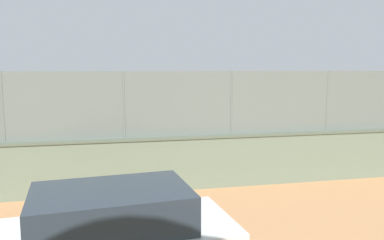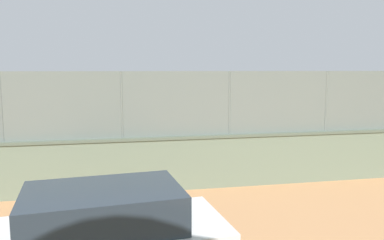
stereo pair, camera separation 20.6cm
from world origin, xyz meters
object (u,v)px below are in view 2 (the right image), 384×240
object	(u,v)px
sports_ball	(267,160)
player_baseline_waiting	(220,135)
player_at_service_line	(191,111)
courtside_bench	(259,154)

from	to	relation	value
sports_ball	player_baseline_waiting	bearing A→B (deg)	-45.61
player_at_service_line	sports_ball	xyz separation A→B (m)	(-0.64, 9.63, -0.86)
courtside_bench	player_baseline_waiting	bearing A→B (deg)	-66.68
player_baseline_waiting	sports_ball	distance (m)	2.16
player_baseline_waiting	player_at_service_line	bearing A→B (deg)	-95.35
player_baseline_waiting	courtside_bench	world-z (taller)	player_baseline_waiting
sports_ball	courtside_bench	size ratio (longest dim) A/B	0.09
sports_ball	courtside_bench	world-z (taller)	courtside_bench
player_at_service_line	sports_ball	size ratio (longest dim) A/B	10.38
player_at_service_line	sports_ball	distance (m)	9.69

